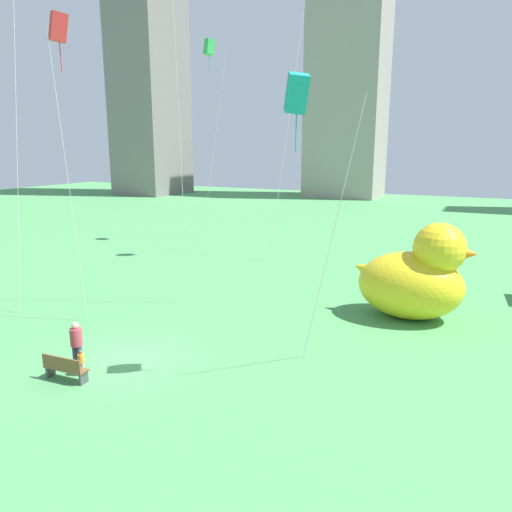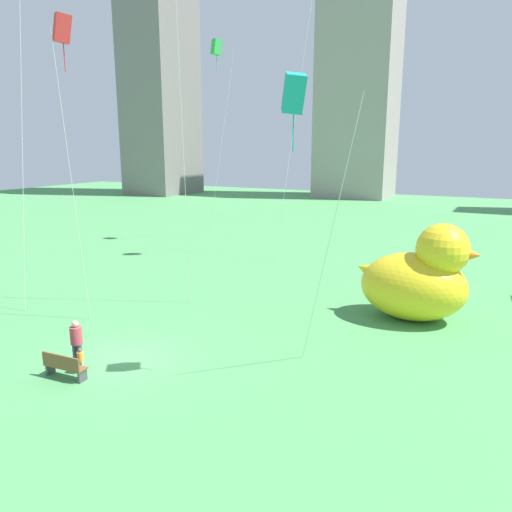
{
  "view_description": "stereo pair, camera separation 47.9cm",
  "coord_description": "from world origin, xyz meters",
  "px_view_note": "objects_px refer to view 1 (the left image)",
  "views": [
    {
      "loc": [
        11.79,
        -13.15,
        7.76
      ],
      "look_at": [
        3.59,
        3.64,
        3.58
      ],
      "focal_mm": 34.53,
      "sensor_mm": 36.0,
      "label": 1
    },
    {
      "loc": [
        12.22,
        -12.94,
        7.76
      ],
      "look_at": [
        3.59,
        3.64,
        3.58
      ],
      "focal_mm": 34.53,
      "sensor_mm": 36.0,
      "label": 2
    }
  ],
  "objects_px": {
    "park_bench": "(64,368)",
    "kite_green": "(209,49)",
    "giant_inflatable_duck": "(415,278)",
    "kite_red": "(58,29)",
    "kite_teal": "(297,95)",
    "person_child": "(81,362)",
    "person_adult": "(77,343)"
  },
  "relations": [
    {
      "from": "park_bench",
      "to": "kite_green",
      "type": "bearing_deg",
      "value": 109.29
    },
    {
      "from": "giant_inflatable_duck",
      "to": "kite_red",
      "type": "height_order",
      "value": "kite_red"
    },
    {
      "from": "park_bench",
      "to": "giant_inflatable_duck",
      "type": "height_order",
      "value": "giant_inflatable_duck"
    },
    {
      "from": "park_bench",
      "to": "kite_teal",
      "type": "height_order",
      "value": "kite_teal"
    },
    {
      "from": "person_child",
      "to": "kite_red",
      "type": "bearing_deg",
      "value": 135.22
    },
    {
      "from": "kite_teal",
      "to": "park_bench",
      "type": "bearing_deg",
      "value": -153.96
    },
    {
      "from": "person_child",
      "to": "kite_green",
      "type": "xyz_separation_m",
      "value": [
        -8.37,
        22.75,
        14.48
      ]
    },
    {
      "from": "giant_inflatable_duck",
      "to": "kite_red",
      "type": "xyz_separation_m",
      "value": [
        -13.71,
        -6.77,
        10.48
      ]
    },
    {
      "from": "park_bench",
      "to": "person_child",
      "type": "xyz_separation_m",
      "value": [
        0.21,
        0.54,
        0.04
      ]
    },
    {
      "from": "kite_red",
      "to": "kite_teal",
      "type": "distance_m",
      "value": 11.59
    },
    {
      "from": "park_bench",
      "to": "giant_inflatable_duck",
      "type": "bearing_deg",
      "value": 50.6
    },
    {
      "from": "kite_teal",
      "to": "person_adult",
      "type": "bearing_deg",
      "value": -161.54
    },
    {
      "from": "person_adult",
      "to": "person_child",
      "type": "height_order",
      "value": "person_adult"
    },
    {
      "from": "park_bench",
      "to": "kite_red",
      "type": "height_order",
      "value": "kite_red"
    },
    {
      "from": "kite_green",
      "to": "kite_teal",
      "type": "height_order",
      "value": "kite_green"
    },
    {
      "from": "kite_green",
      "to": "person_adult",
      "type": "bearing_deg",
      "value": -70.79
    },
    {
      "from": "park_bench",
      "to": "kite_red",
      "type": "relative_size",
      "value": 0.12
    },
    {
      "from": "kite_teal",
      "to": "kite_green",
      "type": "bearing_deg",
      "value": 127.08
    },
    {
      "from": "giant_inflatable_duck",
      "to": "kite_red",
      "type": "relative_size",
      "value": 0.41
    },
    {
      "from": "park_bench",
      "to": "person_child",
      "type": "relative_size",
      "value": 1.75
    },
    {
      "from": "kite_green",
      "to": "person_child",
      "type": "bearing_deg",
      "value": -69.81
    },
    {
      "from": "person_adult",
      "to": "kite_red",
      "type": "height_order",
      "value": "kite_red"
    },
    {
      "from": "park_bench",
      "to": "kite_red",
      "type": "distance_m",
      "value": 13.53
    },
    {
      "from": "person_child",
      "to": "kite_teal",
      "type": "bearing_deg",
      "value": 22.91
    },
    {
      "from": "kite_red",
      "to": "kite_teal",
      "type": "bearing_deg",
      "value": -7.73
    },
    {
      "from": "kite_green",
      "to": "kite_teal",
      "type": "xyz_separation_m",
      "value": [
        15.06,
        -19.93,
        -5.74
      ]
    },
    {
      "from": "person_adult",
      "to": "person_child",
      "type": "distance_m",
      "value": 0.83
    },
    {
      "from": "person_child",
      "to": "kite_teal",
      "type": "distance_m",
      "value": 11.36
    },
    {
      "from": "park_bench",
      "to": "giant_inflatable_duck",
      "type": "distance_m",
      "value": 15.13
    },
    {
      "from": "park_bench",
      "to": "person_adult",
      "type": "distance_m",
      "value": 1.12
    },
    {
      "from": "giant_inflatable_duck",
      "to": "kite_green",
      "type": "distance_m",
      "value": 24.91
    },
    {
      "from": "person_adult",
      "to": "kite_green",
      "type": "xyz_separation_m",
      "value": [
        -7.79,
        22.35,
        14.04
      ]
    }
  ]
}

